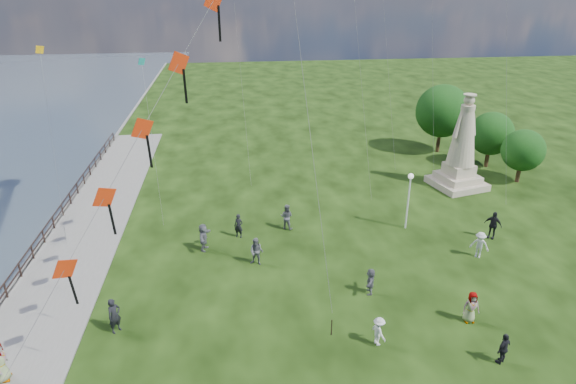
{
  "coord_description": "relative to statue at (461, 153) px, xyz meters",
  "views": [
    {
      "loc": [
        -3.89,
        -15.21,
        15.78
      ],
      "look_at": [
        -1.0,
        8.0,
        5.5
      ],
      "focal_mm": 30.0,
      "sensor_mm": 36.0,
      "label": 1
    }
  ],
  "objects": [
    {
      "name": "statue",
      "position": [
        0.0,
        0.0,
        0.0
      ],
      "size": [
        4.61,
        4.61,
        7.75
      ],
      "rotation": [
        0.0,
        0.0,
        0.24
      ],
      "color": "tan",
      "rests_on": "ground"
    },
    {
      "name": "person_0",
      "position": [
        -24.62,
        -15.29,
        -2.0
      ],
      "size": [
        0.79,
        0.8,
        1.86
      ],
      "primitive_type": "imported",
      "rotation": [
        0.0,
        0.0,
        0.82
      ],
      "color": "black",
      "rests_on": "ground"
    },
    {
      "name": "person_11",
      "position": [
        -11.41,
        -13.75,
        -2.17
      ],
      "size": [
        1.0,
        1.53,
        1.53
      ],
      "primitive_type": "imported",
      "rotation": [
        0.0,
        0.0,
        4.41
      ],
      "color": "#595960",
      "rests_on": "ground"
    },
    {
      "name": "person_2",
      "position": [
        -12.16,
        -17.77,
        -2.18
      ],
      "size": [
        0.79,
        1.07,
        1.49
      ],
      "primitive_type": "imported",
      "rotation": [
        0.0,
        0.0,
        1.9
      ],
      "color": "silver",
      "rests_on": "ground"
    },
    {
      "name": "tree_row",
      "position": [
        3.36,
        6.07,
        0.75
      ],
      "size": [
        7.89,
        12.74,
        6.74
      ],
      "color": "#382314",
      "rests_on": "ground"
    },
    {
      "name": "person_6",
      "position": [
        -18.36,
        -6.51,
        -2.1
      ],
      "size": [
        0.72,
        0.61,
        1.66
      ],
      "primitive_type": "imported",
      "rotation": [
        0.0,
        0.0,
        -0.43
      ],
      "color": "black",
      "rests_on": "ground"
    },
    {
      "name": "person_1",
      "position": [
        -17.39,
        -10.07,
        -2.04
      ],
      "size": [
        1.0,
        0.81,
        1.77
      ],
      "primitive_type": "imported",
      "rotation": [
        0.0,
        0.0,
        -0.37
      ],
      "color": "#595960",
      "rests_on": "ground"
    },
    {
      "name": "person_7",
      "position": [
        -15.05,
        -5.69,
        -2.02
      ],
      "size": [
        1.03,
        0.87,
        1.82
      ],
      "primitive_type": "imported",
      "rotation": [
        0.0,
        0.0,
        2.7
      ],
      "color": "#595960",
      "rests_on": "ground"
    },
    {
      "name": "person_8",
      "position": [
        -3.67,
        -10.91,
        -2.07
      ],
      "size": [
        1.24,
        1.11,
        1.72
      ],
      "primitive_type": "imported",
      "rotation": [
        0.0,
        0.0,
        -0.62
      ],
      "color": "silver",
      "rests_on": "ground"
    },
    {
      "name": "small_kites",
      "position": [
        -11.77,
        2.58,
        10.48
      ],
      "size": [
        32.91,
        15.84,
        22.49
      ],
      "color": "teal",
      "rests_on": "ground"
    },
    {
      "name": "person_3",
      "position": [
        -7.0,
        -19.63,
        -2.13
      ],
      "size": [
        1.05,
        0.88,
        1.59
      ],
      "primitive_type": "imported",
      "rotation": [
        0.0,
        0.0,
        3.66
      ],
      "color": "black",
      "rests_on": "ground"
    },
    {
      "name": "person_4",
      "position": [
        -7.09,
        -16.71,
        -2.07
      ],
      "size": [
        0.87,
        0.58,
        1.71
      ],
      "primitive_type": "imported",
      "rotation": [
        0.0,
        0.0,
        -0.08
      ],
      "color": "#595960",
      "rests_on": "ground"
    },
    {
      "name": "person_5",
      "position": [
        -20.61,
        -7.91,
        -2.02
      ],
      "size": [
        1.12,
        1.82,
        1.83
      ],
      "primitive_type": "imported",
      "rotation": [
        0.0,
        0.0,
        1.33
      ],
      "color": "#595960",
      "rests_on": "ground"
    },
    {
      "name": "person_9",
      "position": [
        -1.62,
        -8.69,
        -1.97
      ],
      "size": [
        1.21,
        1.2,
        1.92
      ],
      "primitive_type": "imported",
      "rotation": [
        0.0,
        0.0,
        -0.77
      ],
      "color": "black",
      "rests_on": "ground"
    },
    {
      "name": "lamppost",
      "position": [
        -6.82,
        -6.66,
        0.01
      ],
      "size": [
        0.38,
        0.38,
        4.08
      ],
      "color": "silver",
      "rests_on": "ground"
    },
    {
      "name": "person_10",
      "position": [
        -28.76,
        -18.02,
        -1.96
      ],
      "size": [
        0.71,
        1.02,
        1.94
      ],
      "primitive_type": "imported",
      "rotation": [
        0.0,
        0.0,
        1.72
      ],
      "color": "#595960",
      "rests_on": "ground"
    },
    {
      "name": "red_kite_train",
      "position": [
        -21.48,
        -15.26,
        8.19
      ],
      "size": [
        11.21,
        9.35,
        17.94
      ],
      "color": "black",
      "rests_on": "ground"
    },
    {
      "name": "waterfront",
      "position": [
        -29.95,
        -10.88,
        -2.99
      ],
      "size": [
        200.0,
        200.0,
        1.51
      ],
      "color": "#354450",
      "rests_on": "ground"
    }
  ]
}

